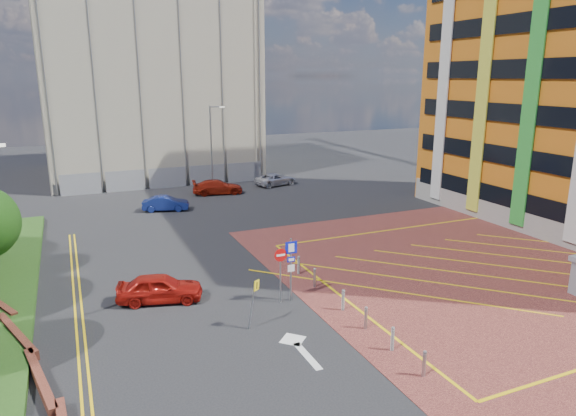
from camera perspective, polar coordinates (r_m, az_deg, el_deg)
ground at (r=24.67m, az=0.19°, el=-11.30°), size 140.00×140.00×0.00m
forecourt at (r=32.47m, az=23.58°, el=-6.06°), size 26.00×26.00×0.02m
retaining_wall at (r=24.86m, az=-28.38°, el=-12.45°), size 6.06×20.33×0.40m
lamp_back at (r=50.46m, az=-8.44°, el=7.05°), size 1.53×0.16×8.00m
sign_cluster at (r=24.83m, az=-0.10°, el=-6.21°), size 1.17×0.12×3.20m
warning_sign at (r=22.52m, az=-3.84°, el=-9.94°), size 0.63×0.39×2.25m
bollard_row at (r=24.08m, az=6.93°, el=-10.84°), size 0.14×11.14×0.90m
construction_building at (r=61.00m, az=-15.58°, el=14.20°), size 21.20×19.20×22.00m
construction_fence at (r=52.22m, az=-12.15°, el=3.40°), size 21.60×0.06×2.00m
car_red_left at (r=26.07m, az=-14.06°, el=-8.61°), size 4.37×2.63×1.39m
car_blue_back at (r=43.15m, az=-13.43°, el=0.50°), size 3.92×2.28×1.22m
car_red_back at (r=48.41m, az=-7.82°, el=2.33°), size 4.88×2.64×1.34m
car_silver_back at (r=51.89m, az=-1.36°, el=3.20°), size 4.69×2.99×1.21m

